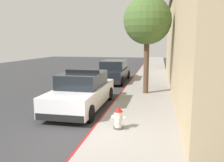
% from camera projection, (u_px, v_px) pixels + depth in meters
% --- Properties ---
extents(ground_plane, '(31.31, 60.00, 0.20)m').
position_uv_depth(ground_plane, '(68.00, 83.00, 17.27)').
color(ground_plane, '#353538').
extents(sidewalk_pavement, '(2.65, 60.00, 0.14)m').
position_uv_depth(sidewalk_pavement, '(149.00, 83.00, 16.05)').
color(sidewalk_pavement, gray).
rests_on(sidewalk_pavement, ground).
extents(curb_painted_edge, '(0.08, 60.00, 0.14)m').
position_uv_depth(curb_painted_edge, '(130.00, 83.00, 16.32)').
color(curb_painted_edge, maroon).
rests_on(curb_painted_edge, ground).
extents(police_cruiser, '(1.94, 4.84, 1.68)m').
position_uv_depth(police_cruiser, '(82.00, 91.00, 10.12)').
color(police_cruiser, white).
rests_on(police_cruiser, ground).
extents(parked_car_silver_ahead, '(1.94, 4.84, 1.56)m').
position_uv_depth(parked_car_silver_ahead, '(114.00, 72.00, 17.18)').
color(parked_car_silver_ahead, black).
rests_on(parked_car_silver_ahead, ground).
extents(fire_hydrant, '(0.44, 0.40, 0.76)m').
position_uv_depth(fire_hydrant, '(118.00, 118.00, 7.30)').
color(fire_hydrant, '#4C4C51').
rests_on(fire_hydrant, sidewalk_pavement).
extents(street_tree, '(2.50, 2.50, 5.11)m').
position_uv_depth(street_tree, '(147.00, 21.00, 12.02)').
color(street_tree, brown).
rests_on(street_tree, sidewalk_pavement).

